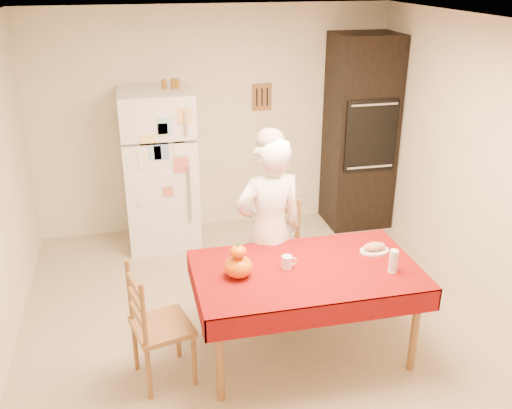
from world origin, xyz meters
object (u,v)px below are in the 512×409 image
object	(u,v)px
chair_far	(277,248)
chair_left	(153,322)
oven_cabinet	(360,133)
refrigerator	(160,170)
dining_table	(306,276)
pumpkin_lower	(238,267)
coffee_mug	(287,262)
bread_plate	(374,251)
wine_glass	(393,261)
seated_woman	(269,231)

from	to	relation	value
chair_far	chair_left	distance (m)	1.48
oven_cabinet	chair_left	world-z (taller)	oven_cabinet
refrigerator	dining_table	world-z (taller)	refrigerator
refrigerator	pumpkin_lower	bearing A→B (deg)	-79.68
coffee_mug	bread_plate	world-z (taller)	coffee_mug
oven_cabinet	pumpkin_lower	size ratio (longest dim) A/B	10.41
oven_cabinet	dining_table	bearing A→B (deg)	-120.69
chair_left	coffee_mug	distance (m)	1.07
oven_cabinet	wine_glass	bearing A→B (deg)	-106.71
chair_far	pumpkin_lower	size ratio (longest dim) A/B	4.50
coffee_mug	chair_far	bearing A→B (deg)	79.94
chair_far	pumpkin_lower	world-z (taller)	chair_far
chair_left	bread_plate	xyz separation A→B (m)	(1.78, 0.20, 0.26)
dining_table	seated_woman	world-z (taller)	seated_woman
chair_far	chair_left	size ratio (longest dim) A/B	1.00
dining_table	wine_glass	distance (m)	0.66
seated_woman	dining_table	bearing A→B (deg)	97.37
bread_plate	wine_glass	bearing A→B (deg)	-89.40
seated_woman	pumpkin_lower	xyz separation A→B (m)	(-0.37, -0.56, 0.02)
chair_left	pumpkin_lower	bearing A→B (deg)	-96.90
dining_table	pumpkin_lower	world-z (taller)	pumpkin_lower
chair_left	bread_plate	size ratio (longest dim) A/B	3.96
refrigerator	dining_table	distance (m)	2.42
dining_table	wine_glass	world-z (taller)	wine_glass
wine_glass	oven_cabinet	bearing A→B (deg)	73.29
refrigerator	pumpkin_lower	xyz separation A→B (m)	(0.41, -2.23, -0.01)
chair_left	wine_glass	size ratio (longest dim) A/B	5.40
seated_woman	pumpkin_lower	world-z (taller)	seated_woman
chair_far	coffee_mug	distance (m)	0.87
seated_woman	bread_plate	distance (m)	0.87
oven_cabinet	chair_far	size ratio (longest dim) A/B	2.32
pumpkin_lower	oven_cabinet	bearing A→B (deg)	50.51
coffee_mug	pumpkin_lower	size ratio (longest dim) A/B	0.47
wine_glass	bread_plate	size ratio (longest dim) A/B	0.73
pumpkin_lower	dining_table	bearing A→B (deg)	-0.27
oven_cabinet	chair_far	world-z (taller)	oven_cabinet
seated_woman	coffee_mug	size ratio (longest dim) A/B	16.50
oven_cabinet	pumpkin_lower	bearing A→B (deg)	-129.49
oven_cabinet	seated_woman	size ratio (longest dim) A/B	1.33
refrigerator	chair_far	distance (m)	1.70
dining_table	bread_plate	world-z (taller)	bread_plate
oven_cabinet	dining_table	world-z (taller)	oven_cabinet
coffee_mug	wine_glass	xyz separation A→B (m)	(0.76, -0.23, 0.04)
chair_far	wine_glass	xyz separation A→B (m)	(0.61, -1.03, 0.34)
chair_left	wine_glass	xyz separation A→B (m)	(1.78, -0.12, 0.34)
oven_cabinet	coffee_mug	xyz separation A→B (m)	(-1.50, -2.24, -0.29)
seated_woman	bread_plate	world-z (taller)	seated_woman
oven_cabinet	coffee_mug	world-z (taller)	oven_cabinet
oven_cabinet	bread_plate	size ratio (longest dim) A/B	9.17
oven_cabinet	bread_plate	world-z (taller)	oven_cabinet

